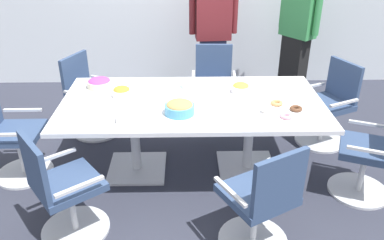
% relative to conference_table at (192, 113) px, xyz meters
% --- Properties ---
extents(ground_plane, '(10.00, 10.00, 0.01)m').
position_rel_conference_table_xyz_m(ground_plane, '(0.00, 0.00, -0.63)').
color(ground_plane, '#2D303D').
extents(conference_table, '(2.40, 1.20, 0.75)m').
position_rel_conference_table_xyz_m(conference_table, '(0.00, 0.00, 0.00)').
color(conference_table, silver).
rests_on(conference_table, ground).
extents(office_chair_0, '(0.76, 0.76, 0.91)m').
position_rel_conference_table_xyz_m(office_chair_0, '(-1.00, -0.89, -0.22)').
color(office_chair_0, silver).
rests_on(office_chair_0, ground).
extents(office_chair_1, '(0.73, 0.73, 0.91)m').
position_rel_conference_table_xyz_m(office_chair_1, '(0.48, -1.06, -0.22)').
color(office_chair_1, silver).
rests_on(office_chair_1, ground).
extents(office_chair_2, '(0.71, 0.71, 0.91)m').
position_rel_conference_table_xyz_m(office_chair_2, '(1.57, -0.42, -0.22)').
color(office_chair_2, silver).
rests_on(office_chair_2, ground).
extents(office_chair_3, '(0.72, 0.72, 0.91)m').
position_rel_conference_table_xyz_m(office_chair_3, '(1.49, 0.53, -0.22)').
color(office_chair_3, silver).
rests_on(office_chair_3, ground).
extents(office_chair_4, '(0.56, 0.56, 0.91)m').
position_rel_conference_table_xyz_m(office_chair_4, '(0.28, 1.09, -0.22)').
color(office_chair_4, silver).
rests_on(office_chair_4, ground).
extents(office_chair_5, '(0.71, 0.71, 0.91)m').
position_rel_conference_table_xyz_m(office_chair_5, '(-1.15, 0.81, -0.22)').
color(office_chair_5, silver).
rests_on(office_chair_5, ground).
extents(office_chair_6, '(0.54, 0.54, 0.91)m').
position_rel_conference_table_xyz_m(office_chair_6, '(-1.70, -0.06, -0.22)').
color(office_chair_6, silver).
rests_on(office_chair_6, ground).
extents(person_standing_0, '(0.61, 0.25, 1.82)m').
position_rel_conference_table_xyz_m(person_standing_0, '(0.30, 1.63, 0.33)').
color(person_standing_0, '#232842').
rests_on(person_standing_0, ground).
extents(person_standing_1, '(0.44, 0.54, 1.85)m').
position_rel_conference_table_xyz_m(person_standing_1, '(1.39, 1.67, 0.35)').
color(person_standing_1, black).
rests_on(person_standing_1, ground).
extents(snack_bowl_candy_mix, '(0.24, 0.24, 0.09)m').
position_rel_conference_table_xyz_m(snack_bowl_candy_mix, '(-0.91, 0.35, 0.17)').
color(snack_bowl_candy_mix, beige).
rests_on(snack_bowl_candy_mix, conference_table).
extents(snack_bowl_chips_orange, '(0.17, 0.17, 0.10)m').
position_rel_conference_table_xyz_m(snack_bowl_chips_orange, '(-0.66, 0.11, 0.17)').
color(snack_bowl_chips_orange, white).
rests_on(snack_bowl_chips_orange, conference_table).
extents(snack_bowl_cookies, '(0.26, 0.26, 0.12)m').
position_rel_conference_table_xyz_m(snack_bowl_cookies, '(-0.11, -0.26, 0.18)').
color(snack_bowl_cookies, '#4C9EC6').
rests_on(snack_bowl_cookies, conference_table).
extents(snack_bowl_chips_yellow, '(0.17, 0.17, 0.10)m').
position_rel_conference_table_xyz_m(snack_bowl_chips_yellow, '(0.47, 0.18, 0.17)').
color(snack_bowl_chips_yellow, white).
rests_on(snack_bowl_chips_yellow, conference_table).
extents(donut_platter, '(0.36, 0.36, 0.04)m').
position_rel_conference_table_xyz_m(donut_platter, '(0.77, -0.25, 0.14)').
color(donut_platter, white).
rests_on(donut_platter, conference_table).
extents(plate_stack, '(0.22, 0.22, 0.03)m').
position_rel_conference_table_xyz_m(plate_stack, '(-0.01, 0.34, 0.14)').
color(plate_stack, white).
rests_on(plate_stack, conference_table).
extents(napkin_pile, '(0.15, 0.15, 0.08)m').
position_rel_conference_table_xyz_m(napkin_pile, '(-0.55, -0.38, 0.16)').
color(napkin_pile, white).
rests_on(napkin_pile, conference_table).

